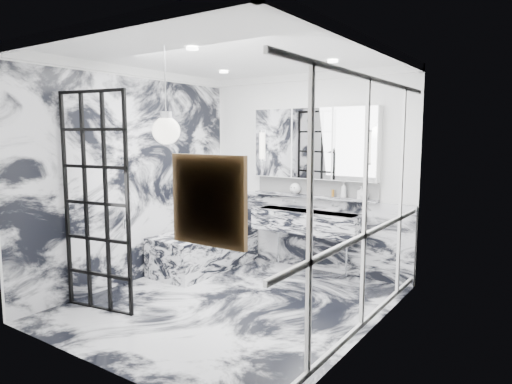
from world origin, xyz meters
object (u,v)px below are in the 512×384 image
Objects in this scene: trough_sink at (307,222)px; bathtub at (205,249)px; crittall_door at (96,203)px; mirror_cabinet at (314,143)px.

bathtub is at bearing -153.52° from trough_sink.
mirror_cabinet is (1.26, 2.70, 0.62)m from crittall_door.
crittall_door is at bearing -87.89° from bathtub.
mirror_cabinet is 1.15× the size of bathtub.
crittall_door is 1.50× the size of trough_sink.
crittall_door is 2.87m from trough_sink.
crittall_door is 2.09m from bathtub.
crittall_door is at bearing -116.38° from trough_sink.
trough_sink is (1.26, 2.53, -0.47)m from crittall_door.
trough_sink is 1.55m from bathtub.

